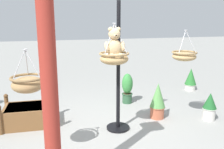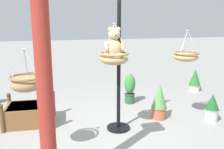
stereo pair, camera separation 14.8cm
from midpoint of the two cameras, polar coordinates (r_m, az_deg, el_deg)
The scene contains 12 objects.
ground_plane at distance 4.70m, azimuth 0.64°, elevation -13.38°, with size 40.00×40.00×0.00m, color gray.
display_pole_central at distance 4.60m, azimuth 2.46°, elevation -3.85°, with size 0.44×0.44×2.44m.
hanging_basket_with_teddy at distance 4.17m, azimuth 1.50°, elevation 3.88°, with size 0.51×0.51×0.70m.
teddy_bear at distance 4.12m, azimuth 1.60°, elevation 6.89°, with size 0.35×0.32×0.51m.
hanging_basket_left_high at distance 4.97m, azimuth 17.58°, elevation 4.10°, with size 0.49×0.49×0.60m.
hanging_basket_right_low at distance 3.59m, azimuth -18.09°, elevation -1.80°, with size 0.47×0.47×0.60m.
greenhouse_pillar_left at distance 2.74m, azimuth -13.86°, elevation -2.59°, with size 0.35×0.35×2.84m.
wooden_planter_box at distance 5.25m, azimuth -17.73°, elevation -8.52°, with size 1.02×0.81×0.57m.
potted_plant_flowering_red at distance 7.56m, azimuth 19.20°, elevation -1.22°, with size 0.34×0.34×0.65m.
potted_plant_bushy_green at distance 6.13m, azimuth 4.83°, elevation -3.19°, with size 0.27×0.27×0.75m.
potted_plant_small_succulent at distance 5.50m, azimuth 22.90°, elevation -7.02°, with size 0.29×0.29×0.59m.
potted_plant_conical_shrub at distance 5.28m, azimuth 11.68°, elevation -6.04°, with size 0.33×0.33×0.77m.
Camera 2 is at (0.95, 4.10, 2.09)m, focal length 39.45 mm.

